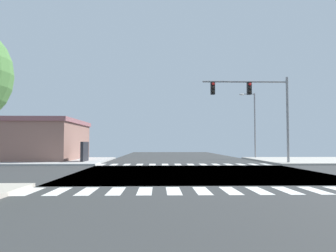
% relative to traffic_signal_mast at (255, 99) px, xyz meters
% --- Properties ---
extents(ground, '(90.00, 90.00, 0.05)m').
position_rel_traffic_signal_mast_xyz_m(ground, '(-5.58, -7.64, -5.26)').
color(ground, '#333535').
extents(sidewalk_corner_ne, '(12.00, 12.00, 0.14)m').
position_rel_traffic_signal_mast_xyz_m(sidewalk_corner_ne, '(7.42, 4.36, -5.16)').
color(sidewalk_corner_ne, '#B2ADA3').
rests_on(sidewalk_corner_ne, ground).
extents(sidewalk_corner_nw, '(12.00, 12.00, 0.14)m').
position_rel_traffic_signal_mast_xyz_m(sidewalk_corner_nw, '(-18.58, 4.36, -5.16)').
color(sidewalk_corner_nw, '#ADADAA').
rests_on(sidewalk_corner_nw, ground).
extents(crosswalk_near, '(13.50, 2.00, 0.01)m').
position_rel_traffic_signal_mast_xyz_m(crosswalk_near, '(-5.83, -14.94, -5.23)').
color(crosswalk_near, white).
rests_on(crosswalk_near, ground).
extents(crosswalk_far, '(13.50, 2.00, 0.01)m').
position_rel_traffic_signal_mast_xyz_m(crosswalk_far, '(-5.83, -0.34, -5.23)').
color(crosswalk_far, white).
rests_on(crosswalk_far, ground).
extents(traffic_signal_mast, '(7.02, 0.55, 7.07)m').
position_rel_traffic_signal_mast_xyz_m(traffic_signal_mast, '(0.00, 0.00, 0.00)').
color(traffic_signal_mast, gray).
rests_on(traffic_signal_mast, ground).
extents(street_lamp, '(1.78, 0.32, 7.19)m').
position_rel_traffic_signal_mast_xyz_m(street_lamp, '(2.45, 9.51, -0.87)').
color(street_lamp, gray).
rests_on(street_lamp, ground).
extents(bank_building, '(14.79, 10.47, 3.94)m').
position_rel_traffic_signal_mast_xyz_m(bank_building, '(-22.18, 6.26, -3.26)').
color(bank_building, '#8A6256').
rests_on(bank_building, ground).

